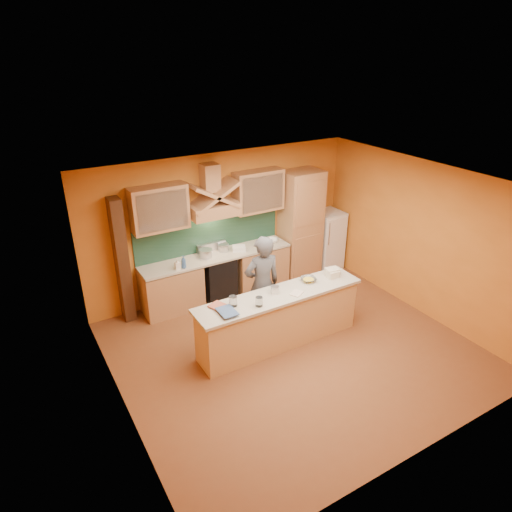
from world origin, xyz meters
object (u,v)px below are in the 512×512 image
mixing_bowl (308,279)px  fridge (327,240)px  person (262,285)px  kitchen_scale (275,290)px  stove (217,277)px

mixing_bowl → fridge: bearing=44.0°
fridge → person: bearing=-150.9°
fridge → kitchen_scale: 3.15m
fridge → mixing_bowl: size_ratio=5.15×
kitchen_scale → fridge: bearing=57.8°
stove → mixing_bowl: mixing_bowl is taller
stove → fridge: (2.70, 0.00, 0.20)m
person → mixing_bowl: bearing=157.7°
fridge → person: 2.91m
stove → mixing_bowl: size_ratio=3.57×
fridge → kitchen_scale: (-2.55, -1.83, 0.34)m
stove → person: size_ratio=0.51×
mixing_bowl → person: bearing=151.4°
person → kitchen_scale: size_ratio=15.63×
stove → fridge: 2.71m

